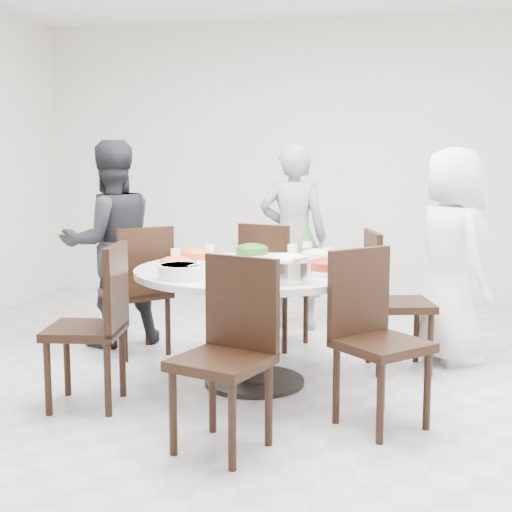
% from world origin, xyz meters
% --- Properties ---
extents(floor, '(6.00, 6.00, 0.01)m').
position_xyz_m(floor, '(0.00, 0.00, 0.00)').
color(floor, '#BBBBC1').
rests_on(floor, ground).
extents(wall_back, '(6.00, 0.01, 2.80)m').
position_xyz_m(wall_back, '(0.00, 3.00, 1.40)').
color(wall_back, silver).
rests_on(wall_back, ground).
extents(wall_front, '(6.00, 0.01, 2.80)m').
position_xyz_m(wall_front, '(0.00, -3.00, 1.40)').
color(wall_front, silver).
rests_on(wall_front, ground).
extents(dining_table, '(1.50, 1.50, 0.75)m').
position_xyz_m(dining_table, '(-0.22, 0.11, 0.38)').
color(dining_table, white).
rests_on(dining_table, floor).
extents(chair_ne, '(0.51, 0.51, 0.95)m').
position_xyz_m(chair_ne, '(0.68, 0.61, 0.47)').
color(chair_ne, black).
rests_on(chair_ne, floor).
extents(chair_n, '(0.54, 0.54, 0.95)m').
position_xyz_m(chair_n, '(-0.25, 1.07, 0.47)').
color(chair_n, black).
rests_on(chair_n, floor).
extents(chair_nw, '(0.59, 0.59, 0.95)m').
position_xyz_m(chair_nw, '(-1.21, 0.64, 0.47)').
color(chair_nw, black).
rests_on(chair_nw, floor).
extents(chair_sw, '(0.48, 0.48, 0.95)m').
position_xyz_m(chair_sw, '(-1.10, -0.48, 0.47)').
color(chair_sw, black).
rests_on(chair_sw, floor).
extents(chair_s, '(0.53, 0.53, 0.95)m').
position_xyz_m(chair_s, '(-0.17, -0.94, 0.47)').
color(chair_s, black).
rests_on(chair_s, floor).
extents(chair_se, '(0.59, 0.59, 0.95)m').
position_xyz_m(chair_se, '(0.59, -0.47, 0.47)').
color(chair_se, black).
rests_on(chair_se, floor).
extents(diner_right, '(0.75, 0.87, 1.51)m').
position_xyz_m(diner_right, '(1.03, 0.90, 0.76)').
color(diner_right, silver).
rests_on(diner_right, floor).
extents(diner_middle, '(0.58, 0.40, 1.55)m').
position_xyz_m(diner_middle, '(-0.20, 1.64, 0.78)').
color(diner_middle, black).
rests_on(diner_middle, floor).
extents(diner_left, '(0.97, 0.94, 1.57)m').
position_xyz_m(diner_left, '(-1.49, 0.85, 0.78)').
color(diner_left, black).
rests_on(diner_left, floor).
extents(dish_greens, '(0.29, 0.29, 0.07)m').
position_xyz_m(dish_greens, '(-0.33, 0.57, 0.79)').
color(dish_greens, white).
rests_on(dish_greens, dining_table).
extents(dish_pale, '(0.25, 0.25, 0.07)m').
position_xyz_m(dish_pale, '(0.14, 0.39, 0.78)').
color(dish_pale, white).
rests_on(dish_pale, dining_table).
extents(dish_orange, '(0.25, 0.25, 0.07)m').
position_xyz_m(dish_orange, '(-0.65, 0.26, 0.78)').
color(dish_orange, white).
rests_on(dish_orange, dining_table).
extents(dish_redbrown, '(0.29, 0.29, 0.07)m').
position_xyz_m(dish_redbrown, '(0.26, -0.03, 0.79)').
color(dish_redbrown, white).
rests_on(dish_redbrown, dining_table).
extents(dish_tofu, '(0.25, 0.25, 0.07)m').
position_xyz_m(dish_tofu, '(-0.66, -0.12, 0.78)').
color(dish_tofu, white).
rests_on(dish_tofu, dining_table).
extents(rice_bowl, '(0.27, 0.27, 0.12)m').
position_xyz_m(rice_bowl, '(0.06, -0.31, 0.81)').
color(rice_bowl, silver).
rests_on(rice_bowl, dining_table).
extents(soup_bowl, '(0.26, 0.26, 0.08)m').
position_xyz_m(soup_bowl, '(-0.56, -0.35, 0.79)').
color(soup_bowl, white).
rests_on(soup_bowl, dining_table).
extents(beverage_bottle, '(0.06, 0.06, 0.21)m').
position_xyz_m(beverage_bottle, '(0.04, 0.64, 0.86)').
color(beverage_bottle, '#2C6E31').
rests_on(beverage_bottle, dining_table).
extents(tea_cups, '(0.07, 0.07, 0.08)m').
position_xyz_m(tea_cups, '(-0.24, 0.74, 0.79)').
color(tea_cups, white).
rests_on(tea_cups, dining_table).
extents(chopsticks, '(0.24, 0.04, 0.01)m').
position_xyz_m(chopsticks, '(-0.25, 0.81, 0.76)').
color(chopsticks, tan).
rests_on(chopsticks, dining_table).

